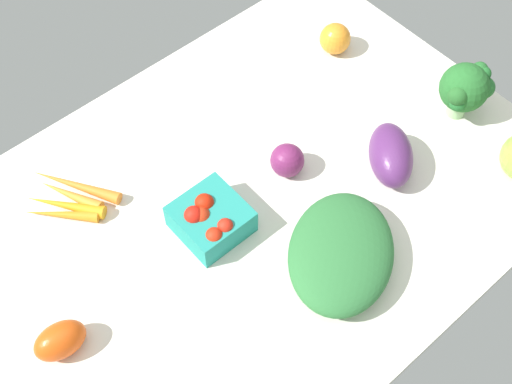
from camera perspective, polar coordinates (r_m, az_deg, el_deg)
name	(u,v)px	position (r cm, az deg, el deg)	size (l,w,h in cm)	color
tablecloth	(256,201)	(120.55, 0.00, -0.79)	(104.00, 76.00, 2.00)	silver
berry_basket	(210,219)	(114.09, -3.88, -2.26)	(11.25, 11.25, 6.81)	teal
leafy_greens_clump	(341,253)	(111.13, 7.15, -5.07)	(23.07, 17.02, 6.84)	#2D6E37
carrot_bunch	(69,198)	(122.76, -15.43, -0.52)	(15.61, 17.07, 2.40)	orange
red_onion_near_basket	(287,160)	(120.75, 2.64, 2.67)	(6.13, 6.13, 6.13)	#712256
broccoli_head	(466,88)	(131.79, 17.18, 8.31)	(10.60, 9.16, 11.72)	#97C388
roma_tomato	(60,340)	(108.83, -16.11, -11.88)	(8.19, 5.50, 5.50)	#E25013
eggplant	(391,155)	(122.71, 11.24, 3.06)	(13.35, 7.65, 7.65)	#582963
heirloom_tomato_orange	(335,39)	(141.55, 6.65, 12.66)	(6.32, 6.32, 6.32)	orange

